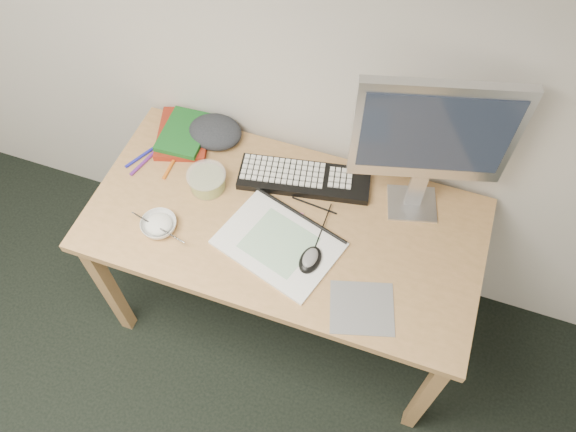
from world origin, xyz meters
name	(u,v)px	position (x,y,z in m)	size (l,w,h in m)	color
desk	(284,234)	(0.28, 1.43, 0.67)	(1.40, 0.70, 0.75)	tan
mousepad	(362,308)	(0.62, 1.20, 0.75)	(0.20, 0.19, 0.00)	gray
sketchpad	(279,243)	(0.29, 1.34, 0.76)	(0.40, 0.28, 0.01)	white
keyboard	(304,179)	(0.29, 1.63, 0.76)	(0.48, 0.15, 0.03)	black
monitor	(433,137)	(0.69, 1.66, 1.11)	(0.49, 0.19, 0.58)	silver
mouse	(310,258)	(0.41, 1.31, 0.78)	(0.07, 0.11, 0.04)	black
rice_bowl	(159,225)	(-0.13, 1.26, 0.77)	(0.13, 0.13, 0.04)	white
chopsticks	(158,227)	(-0.12, 1.24, 0.79)	(0.02, 0.02, 0.22)	silver
fruit_tub	(207,181)	(-0.04, 1.49, 0.79)	(0.14, 0.14, 0.07)	#D7D84C
book_red	(184,134)	(-0.23, 1.68, 0.76)	(0.20, 0.26, 0.03)	maroon
book_green	(185,132)	(-0.22, 1.67, 0.79)	(0.17, 0.23, 0.02)	#165A1F
cloth_lump	(215,132)	(-0.11, 1.71, 0.79)	(0.18, 0.15, 0.07)	#212328
pencil_pink	(278,209)	(0.24, 1.47, 0.75)	(0.01, 0.01, 0.19)	pink
pencil_tan	(282,219)	(0.26, 1.44, 0.75)	(0.01, 0.01, 0.19)	tan
pencil_black	(314,205)	(0.36, 1.53, 0.75)	(0.01, 0.01, 0.17)	black
marker_blue	(139,157)	(-0.34, 1.52, 0.76)	(0.01, 0.01, 0.13)	#1F21AA
marker_orange	(171,165)	(-0.21, 1.53, 0.76)	(0.01, 0.01, 0.14)	orange
marker_purple	(144,162)	(-0.32, 1.50, 0.76)	(0.01, 0.01, 0.14)	#612588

